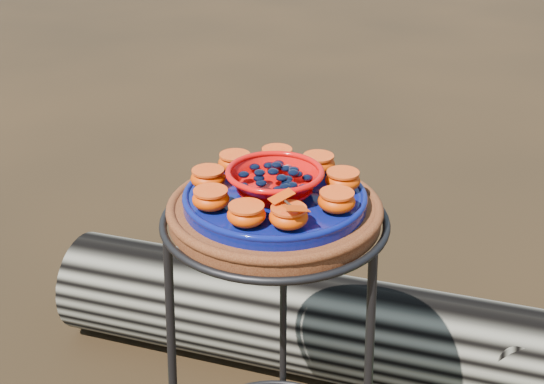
# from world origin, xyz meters

# --- Properties ---
(plant_stand) EXTENTS (0.44, 0.44, 0.70)m
(plant_stand) POSITION_xyz_m (0.00, 0.00, 0.35)
(plant_stand) COLOR black
(plant_stand) RESTS_ON ground
(terracotta_saucer) EXTENTS (0.37, 0.37, 0.03)m
(terracotta_saucer) POSITION_xyz_m (0.00, 0.00, 0.71)
(terracotta_saucer) COLOR #3E1206
(terracotta_saucer) RESTS_ON plant_stand
(cobalt_plate) EXTENTS (0.32, 0.32, 0.02)m
(cobalt_plate) POSITION_xyz_m (0.00, 0.00, 0.74)
(cobalt_plate) COLOR #03144A
(cobalt_plate) RESTS_ON terracotta_saucer
(red_bowl) EXTENTS (0.16, 0.16, 0.04)m
(red_bowl) POSITION_xyz_m (0.00, 0.00, 0.77)
(red_bowl) COLOR red
(red_bowl) RESTS_ON cobalt_plate
(glass_gems) EXTENTS (0.12, 0.12, 0.02)m
(glass_gems) POSITION_xyz_m (0.00, 0.00, 0.81)
(glass_gems) COLOR black
(glass_gems) RESTS_ON red_bowl
(orange_half_0) EXTENTS (0.06, 0.06, 0.03)m
(orange_half_0) POSITION_xyz_m (0.03, -0.11, 0.77)
(orange_half_0) COLOR #C73B00
(orange_half_0) RESTS_ON cobalt_plate
(orange_half_1) EXTENTS (0.06, 0.06, 0.03)m
(orange_half_1) POSITION_xyz_m (0.11, -0.05, 0.77)
(orange_half_1) COLOR #C73B00
(orange_half_1) RESTS_ON cobalt_plate
(orange_half_2) EXTENTS (0.06, 0.06, 0.03)m
(orange_half_2) POSITION_xyz_m (0.12, 0.03, 0.77)
(orange_half_2) COLOR #C73B00
(orange_half_2) RESTS_ON cobalt_plate
(orange_half_3) EXTENTS (0.06, 0.06, 0.03)m
(orange_half_3) POSITION_xyz_m (0.07, 0.10, 0.77)
(orange_half_3) COLOR #C73B00
(orange_half_3) RESTS_ON cobalt_plate
(orange_half_4) EXTENTS (0.06, 0.06, 0.03)m
(orange_half_4) POSITION_xyz_m (-0.01, 0.12, 0.77)
(orange_half_4) COLOR #C73B00
(orange_half_4) RESTS_ON cobalt_plate
(orange_half_5) EXTENTS (0.06, 0.06, 0.03)m
(orange_half_5) POSITION_xyz_m (-0.08, 0.09, 0.77)
(orange_half_5) COLOR #C73B00
(orange_half_5) RESTS_ON cobalt_plate
(orange_half_6) EXTENTS (0.06, 0.06, 0.03)m
(orange_half_6) POSITION_xyz_m (-0.12, 0.01, 0.77)
(orange_half_6) COLOR #C73B00
(orange_half_6) RESTS_ON cobalt_plate
(orange_half_7) EXTENTS (0.06, 0.06, 0.03)m
(orange_half_7) POSITION_xyz_m (-0.10, -0.07, 0.77)
(orange_half_7) COLOR #C73B00
(orange_half_7) RESTS_ON cobalt_plate
(orange_half_8) EXTENTS (0.06, 0.06, 0.03)m
(orange_half_8) POSITION_xyz_m (-0.03, -0.11, 0.77)
(orange_half_8) COLOR #C73B00
(orange_half_8) RESTS_ON cobalt_plate
(butterfly) EXTENTS (0.10, 0.09, 0.01)m
(butterfly) POSITION_xyz_m (0.03, -0.11, 0.79)
(butterfly) COLOR #CA3303
(butterfly) RESTS_ON orange_half_0
(driftwood_log) EXTENTS (1.57, 0.70, 0.28)m
(driftwood_log) POSITION_xyz_m (0.11, 0.44, 0.14)
(driftwood_log) COLOR black
(driftwood_log) RESTS_ON ground
(foliage_back) EXTENTS (0.34, 0.34, 0.17)m
(foliage_back) POSITION_xyz_m (-0.15, 0.62, 0.09)
(foliage_back) COLOR #246A25
(foliage_back) RESTS_ON ground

